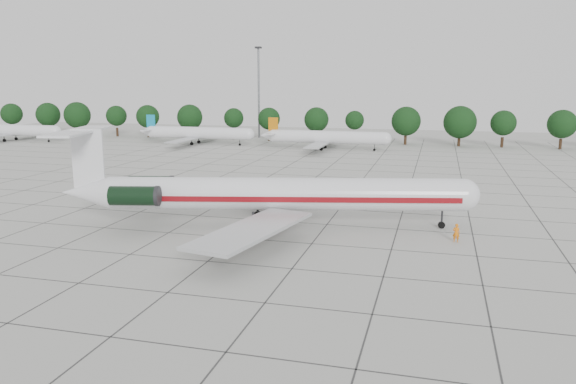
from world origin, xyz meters
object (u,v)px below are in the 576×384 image
at_px(main_airliner, 261,193).
at_px(ground_crew, 456,233).
at_px(bg_airliner_b, 198,133).
at_px(floodlight_mast, 259,87).
at_px(bg_airliner_c, 327,137).
at_px(bg_airliner_a, 12,130).

height_order(main_airliner, ground_crew, main_airliner).
distance_m(ground_crew, bg_airliner_b, 97.59).
bearing_deg(floodlight_mast, bg_airliner_c, -42.94).
xyz_separation_m(bg_airliner_b, floodlight_mast, (9.96, 20.34, 11.37)).
bearing_deg(main_airliner, bg_airliner_c, 82.16).
bearing_deg(bg_airliner_c, bg_airliner_b, 176.40).
distance_m(main_airliner, floodlight_mast, 100.46).
height_order(main_airliner, bg_airliner_c, main_airliner).
bearing_deg(floodlight_mast, main_airliner, -71.89).
height_order(ground_crew, bg_airliner_c, bg_airliner_c).
relative_size(bg_airliner_b, bg_airliner_c, 1.00).
relative_size(main_airliner, floodlight_mast, 1.82).
xyz_separation_m(bg_airliner_c, floodlight_mast, (-24.18, 22.49, 11.37)).
bearing_deg(bg_airliner_a, ground_crew, -31.34).
distance_m(main_airliner, bg_airliner_c, 72.81).
bearing_deg(bg_airliner_c, floodlight_mast, 137.06).
bearing_deg(bg_airliner_c, bg_airliner_a, -177.63).
xyz_separation_m(ground_crew, bg_airliner_c, (-27.99, 73.09, 1.93)).
relative_size(ground_crew, bg_airliner_a, 0.07).
height_order(ground_crew, floodlight_mast, floodlight_mast).
bearing_deg(bg_airliner_b, main_airliner, -61.21).
xyz_separation_m(ground_crew, floodlight_mast, (-52.16, 95.58, 13.30)).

